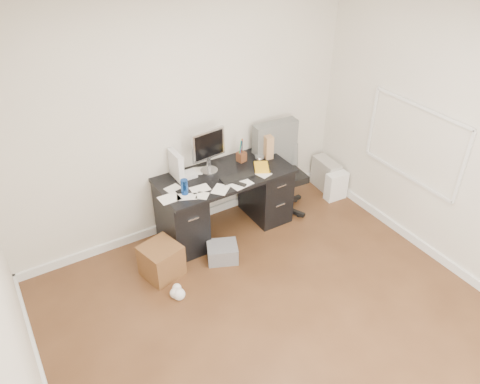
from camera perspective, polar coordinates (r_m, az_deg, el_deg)
The scene contains 18 objects.
ground at distance 4.45m, azimuth 5.80°, elevation -17.00°, with size 4.00×4.00×0.00m, color #442816.
room_shell at distance 3.37m, azimuth 7.54°, elevation 1.63°, with size 4.02×4.02×2.71m.
desk at distance 5.32m, azimuth -1.82°, elevation -1.01°, with size 1.50×0.70×0.75m.
loose_papers at distance 5.00m, azimuth -3.58°, elevation 1.32°, with size 1.10×0.60×0.00m, color white, non-canonical shape.
lcd_monitor at distance 5.05m, azimuth -3.88°, elevation 4.99°, with size 0.40×0.23×0.51m, color #ACADB1, non-canonical shape.
keyboard at distance 5.04m, azimuth -0.30°, elevation 1.80°, with size 0.38×0.13×0.02m, color black.
computer_mouse at distance 5.33m, azimuth 2.38°, elevation 3.99°, with size 0.06×0.06×0.06m, color #ACADB1.
travel_mug at distance 4.78m, azimuth -6.79°, elevation 0.61°, with size 0.07×0.07×0.17m, color navy.
white_binder at distance 5.02m, azimuth -7.79°, elevation 3.22°, with size 0.12×0.27×0.31m, color silver.
magazine_file at distance 5.43m, azimuth 3.20°, elevation 5.79°, with size 0.12×0.24×0.27m, color #AD7C53.
pen_cup at distance 5.30m, azimuth 0.18°, elevation 5.06°, with size 0.11×0.11×0.27m, color #562D18, non-canonical shape.
yellow_book at distance 5.21m, azimuth 2.70°, elevation 3.04°, with size 0.17×0.21×0.04m, color gold.
paper_remote at distance 4.95m, azimuth 0.12°, elevation 1.09°, with size 0.24×0.19×0.02m, color white, non-canonical shape.
office_chair at distance 5.57m, azimuth 5.10°, elevation 2.56°, with size 0.63×0.63×1.11m, color #595C59, non-canonical shape.
pc_tower at distance 6.25m, azimuth 10.40°, elevation 2.13°, with size 0.18×0.41×0.41m, color #A9A298.
shopping_bag at distance 6.07m, azimuth 11.64°, elevation 0.72°, with size 0.27×0.19×0.37m, color white.
wicker_basket at distance 4.92m, azimuth -9.56°, elevation -8.23°, with size 0.36×0.36×0.36m, color #4F3017.
desk_printer at distance 5.08m, azimuth -2.16°, elevation -7.34°, with size 0.32×0.26×0.19m, color slate.
Camera 1 is at (-1.81, -2.16, 3.45)m, focal length 35.00 mm.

